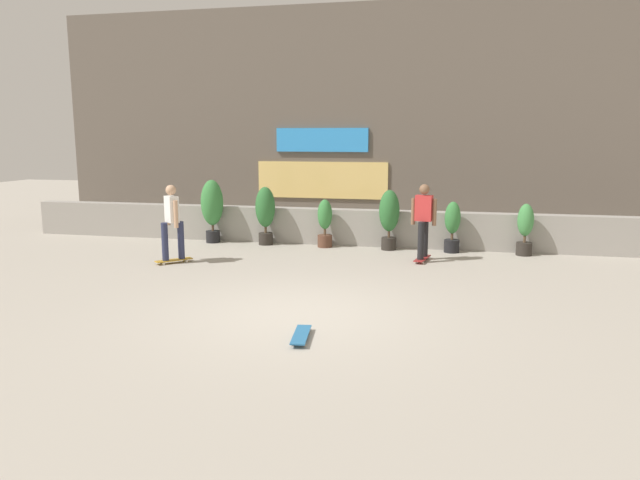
{
  "coord_description": "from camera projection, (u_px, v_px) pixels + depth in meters",
  "views": [
    {
      "loc": [
        2.29,
        -8.64,
        2.73
      ],
      "look_at": [
        0.0,
        1.5,
        0.9
      ],
      "focal_mm": 33.41,
      "sensor_mm": 36.0,
      "label": 1
    }
  ],
  "objects": [
    {
      "name": "potted_plant_4",
      "position": [
        452.0,
        226.0,
        14.0
      ],
      "size": [
        0.37,
        0.37,
        1.21
      ],
      "color": "black",
      "rests_on": "ground"
    },
    {
      "name": "potted_plant_3",
      "position": [
        389.0,
        215.0,
        14.29
      ],
      "size": [
        0.49,
        0.49,
        1.45
      ],
      "color": "#2D2823",
      "rests_on": "ground"
    },
    {
      "name": "skater_far_left",
      "position": [
        172.0,
        220.0,
        12.75
      ],
      "size": [
        0.69,
        0.72,
        1.7
      ],
      "color": "#BF8C26",
      "rests_on": "ground"
    },
    {
      "name": "potted_plant_0",
      "position": [
        212.0,
        206.0,
        15.25
      ],
      "size": [
        0.57,
        0.57,
        1.62
      ],
      "color": "black",
      "rests_on": "ground"
    },
    {
      "name": "potted_plant_1",
      "position": [
        265.0,
        211.0,
        14.96
      ],
      "size": [
        0.5,
        0.5,
        1.46
      ],
      "color": "#2D2823",
      "rests_on": "ground"
    },
    {
      "name": "skater_far_right",
      "position": [
        424.0,
        219.0,
        12.94
      ],
      "size": [
        0.55,
        0.82,
        1.7
      ],
      "color": "maroon",
      "rests_on": "ground"
    },
    {
      "name": "potted_plant_5",
      "position": [
        525.0,
        228.0,
        13.64
      ],
      "size": [
        0.37,
        0.37,
        1.2
      ],
      "color": "#2D2823",
      "rests_on": "ground"
    },
    {
      "name": "ground_plane",
      "position": [
        299.0,
        313.0,
        9.27
      ],
      "size": [
        48.0,
        48.0,
        0.0
      ],
      "primitive_type": "plane",
      "color": "#A8A093"
    },
    {
      "name": "planter_wall",
      "position": [
        359.0,
        227.0,
        14.96
      ],
      "size": [
        18.0,
        0.4,
        0.9
      ],
      "primitive_type": "cube",
      "color": "gray",
      "rests_on": "ground"
    },
    {
      "name": "potted_plant_2",
      "position": [
        325.0,
        222.0,
        14.67
      ],
      "size": [
        0.36,
        0.36,
        1.18
      ],
      "color": "brown",
      "rests_on": "ground"
    },
    {
      "name": "building_backdrop",
      "position": [
        381.0,
        118.0,
        18.31
      ],
      "size": [
        20.0,
        2.08,
        6.5
      ],
      "color": "#60564C",
      "rests_on": "ground"
    },
    {
      "name": "skateboard_near_camera",
      "position": [
        301.0,
        335.0,
        8.07
      ],
      "size": [
        0.3,
        0.82,
        0.08
      ],
      "color": "#266699",
      "rests_on": "ground"
    }
  ]
}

